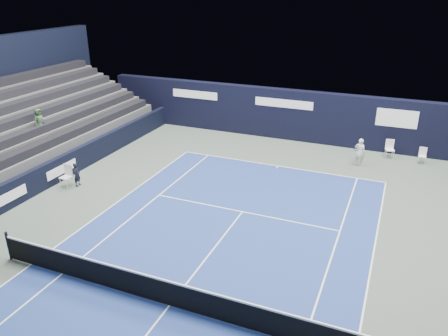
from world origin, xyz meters
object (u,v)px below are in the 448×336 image
object	(u,v)px
tennis_player	(360,152)
line_judge_chair	(67,174)
tennis_net	(169,292)
folding_chair_back_a	(390,145)
folding_chair_back_b	(423,154)

from	to	relation	value
tennis_player	line_judge_chair	bearing A→B (deg)	-147.26
tennis_net	tennis_player	bearing A→B (deg)	73.93
folding_chair_back_a	tennis_net	distance (m)	16.48
line_judge_chair	tennis_net	size ratio (longest dim) A/B	0.08
tennis_player	folding_chair_back_b	bearing A→B (deg)	27.78
tennis_net	folding_chair_back_a	bearing A→B (deg)	71.01
folding_chair_back_b	tennis_player	xyz separation A→B (m)	(-3.13, -1.65, 0.26)
line_judge_chair	tennis_player	distance (m)	14.97
folding_chair_back_b	line_judge_chair	xyz separation A→B (m)	(-15.73, -9.75, 0.12)
folding_chair_back_a	line_judge_chair	world-z (taller)	line_judge_chair
folding_chair_back_a	tennis_net	xyz separation A→B (m)	(-5.36, -15.58, -0.17)
folding_chair_back_b	line_judge_chair	world-z (taller)	line_judge_chair
folding_chair_back_b	tennis_player	bearing A→B (deg)	-152.47
tennis_net	tennis_player	distance (m)	14.24
folding_chair_back_b	folding_chair_back_a	bearing A→B (deg)	171.45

